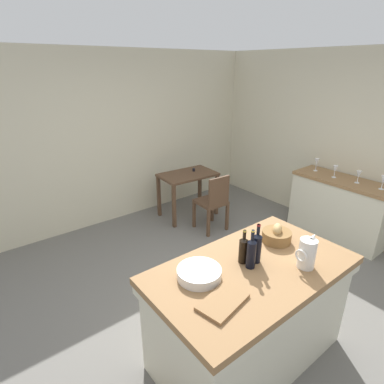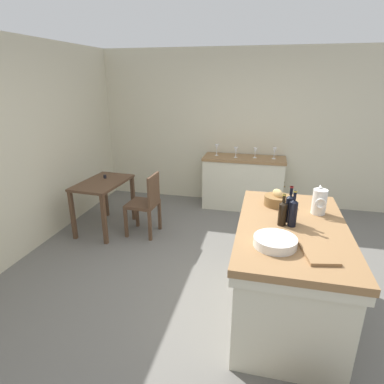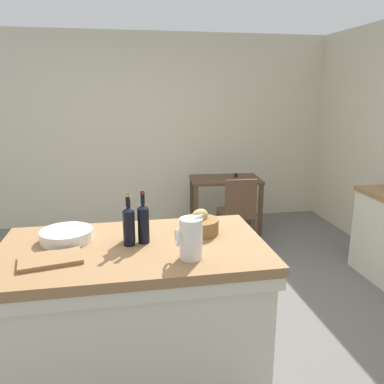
# 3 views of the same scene
# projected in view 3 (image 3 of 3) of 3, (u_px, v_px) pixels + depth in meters

# --- Properties ---
(ground_plane) EXTENTS (6.76, 6.76, 0.00)m
(ground_plane) POSITION_uv_depth(u_px,v_px,m) (173.00, 317.00, 3.22)
(ground_plane) COLOR #66635E
(wall_back) EXTENTS (5.32, 0.12, 2.60)m
(wall_back) POSITION_uv_depth(u_px,v_px,m) (147.00, 131.00, 5.36)
(wall_back) COLOR beige
(wall_back) RESTS_ON ground
(island_table) EXTENTS (1.64, 0.93, 0.92)m
(island_table) POSITION_uv_depth(u_px,v_px,m) (136.00, 307.00, 2.47)
(island_table) COLOR olive
(island_table) RESTS_ON ground
(writing_desk) EXTENTS (0.94, 0.62, 0.78)m
(writing_desk) POSITION_uv_depth(u_px,v_px,m) (225.00, 187.00, 5.04)
(writing_desk) COLOR #513826
(writing_desk) RESTS_ON ground
(wooden_chair) EXTENTS (0.42, 0.42, 0.89)m
(wooden_chair) POSITION_uv_depth(u_px,v_px,m) (238.00, 212.00, 4.45)
(wooden_chair) COLOR #513826
(wooden_chair) RESTS_ON ground
(pitcher) EXTENTS (0.17, 0.13, 0.28)m
(pitcher) POSITION_uv_depth(u_px,v_px,m) (190.00, 238.00, 2.15)
(pitcher) COLOR silver
(pitcher) RESTS_ON island_table
(wash_bowl) EXTENTS (0.33, 0.33, 0.07)m
(wash_bowl) POSITION_uv_depth(u_px,v_px,m) (67.00, 235.00, 2.43)
(wash_bowl) COLOR silver
(wash_bowl) RESTS_ON island_table
(bread_basket) EXTENTS (0.25, 0.25, 0.17)m
(bread_basket) POSITION_uv_depth(u_px,v_px,m) (200.00, 225.00, 2.55)
(bread_basket) COLOR brown
(bread_basket) RESTS_ON island_table
(cutting_board) EXTENTS (0.37, 0.27, 0.02)m
(cutting_board) POSITION_uv_depth(u_px,v_px,m) (51.00, 259.00, 2.14)
(cutting_board) COLOR olive
(cutting_board) RESTS_ON island_table
(wine_bottle_dark) EXTENTS (0.07, 0.07, 0.33)m
(wine_bottle_dark) POSITION_uv_depth(u_px,v_px,m) (143.00, 222.00, 2.37)
(wine_bottle_dark) COLOR black
(wine_bottle_dark) RESTS_ON island_table
(wine_bottle_amber) EXTENTS (0.07, 0.07, 0.28)m
(wine_bottle_amber) POSITION_uv_depth(u_px,v_px,m) (129.00, 223.00, 2.42)
(wine_bottle_amber) COLOR black
(wine_bottle_amber) RESTS_ON island_table
(wine_bottle_green) EXTENTS (0.07, 0.07, 0.32)m
(wine_bottle_green) POSITION_uv_depth(u_px,v_px,m) (129.00, 225.00, 2.34)
(wine_bottle_green) COLOR black
(wine_bottle_green) RESTS_ON island_table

